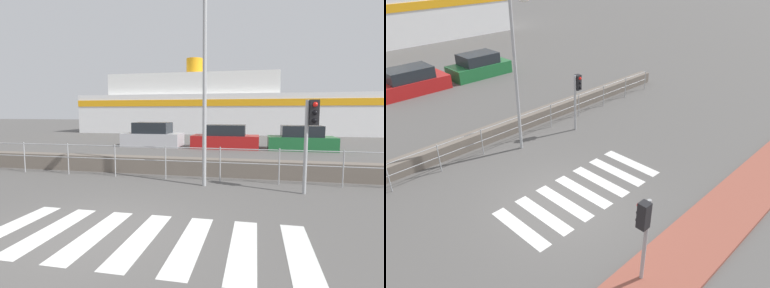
% 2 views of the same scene
% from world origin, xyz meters
% --- Properties ---
extents(ground_plane, '(160.00, 160.00, 0.00)m').
position_xyz_m(ground_plane, '(0.00, 0.00, 0.00)').
color(ground_plane, '#565451').
extents(crosswalk, '(5.85, 2.40, 0.01)m').
position_xyz_m(crosswalk, '(0.99, 0.00, 0.00)').
color(crosswalk, silver).
rests_on(crosswalk, ground_plane).
extents(seawall, '(24.50, 0.55, 0.60)m').
position_xyz_m(seawall, '(0.00, 5.56, 0.30)').
color(seawall, '#6B6056').
rests_on(seawall, ground_plane).
extents(harbor_fence, '(22.09, 0.04, 1.13)m').
position_xyz_m(harbor_fence, '(-0.00, 4.69, 0.75)').
color(harbor_fence, '#9EA0A3').
rests_on(harbor_fence, ground_plane).
extents(traffic_light_far, '(0.34, 0.32, 2.57)m').
position_xyz_m(traffic_light_far, '(4.39, 3.69, 1.89)').
color(traffic_light_far, '#9EA0A3').
rests_on(traffic_light_far, ground_plane).
extents(streetlamp, '(0.32, 1.07, 6.16)m').
position_xyz_m(streetlamp, '(1.43, 3.85, 3.80)').
color(streetlamp, '#9EA0A3').
rests_on(streetlamp, ground_plane).
extents(ferry_boat, '(32.07, 7.13, 8.11)m').
position_xyz_m(ferry_boat, '(-0.78, 28.17, 2.68)').
color(ferry_boat, white).
rests_on(ferry_boat, ground_plane).
extents(parked_car_silver, '(3.85, 1.88, 1.58)m').
position_xyz_m(parked_car_silver, '(-3.73, 13.90, 0.67)').
color(parked_car_silver, '#BCBCC1').
rests_on(parked_car_silver, ground_plane).
extents(parked_car_red, '(4.12, 1.90, 1.46)m').
position_xyz_m(parked_car_red, '(1.07, 13.90, 0.62)').
color(parked_car_red, '#B21919').
rests_on(parked_car_red, ground_plane).
extents(parked_car_green, '(3.85, 1.86, 1.46)m').
position_xyz_m(parked_car_green, '(5.59, 13.90, 0.62)').
color(parked_car_green, '#1E6633').
rests_on(parked_car_green, ground_plane).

